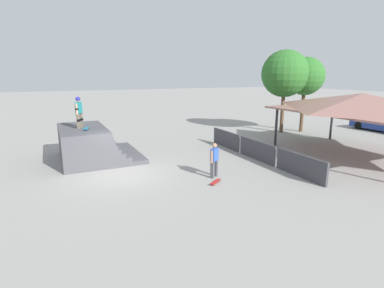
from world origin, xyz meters
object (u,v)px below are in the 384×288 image
skateboard_on_ground (215,182)px  parked_car_blue (380,124)px  bystander_walking (214,158)px  tree_beside_pavilion (285,74)px  skateboard_on_deck (86,128)px  tree_far_back (305,76)px  skater_on_deck (79,110)px

skateboard_on_ground → parked_car_blue: bearing=158.5°
bystander_walking → tree_beside_pavilion: (-7.15, 10.32, 3.74)m
skateboard_on_deck → tree_far_back: (-1.84, 16.89, 2.57)m
skater_on_deck → tree_beside_pavilion: size_ratio=0.26×
parked_car_blue → tree_beside_pavilion: bearing=-112.3°
bystander_walking → skateboard_on_ground: bearing=-149.1°
skateboard_on_deck → tree_far_back: 17.18m
tree_beside_pavilion → parked_car_blue: 9.25m
skater_on_deck → skateboard_on_ground: (6.22, 4.73, -2.68)m
skater_on_deck → parked_car_blue: bearing=113.1°
tree_beside_pavilion → skateboard_on_deck: bearing=-81.5°
bystander_walking → tree_beside_pavilion: bearing=1.7°
skater_on_deck → skateboard_on_deck: (0.60, 0.23, -0.89)m
skateboard_on_ground → tree_far_back: tree_far_back is taller
tree_beside_pavilion → skateboard_on_ground: bearing=-53.5°
skateboard_on_ground → tree_far_back: 15.10m
skateboard_on_deck → parked_car_blue: (0.81, 22.92, -1.24)m
skateboard_on_ground → parked_car_blue: 19.05m
bystander_walking → parked_car_blue: bearing=-20.3°
parked_car_blue → skater_on_deck: bearing=-94.1°
bystander_walking → parked_car_blue: 18.51m
bystander_walking → parked_car_blue: bystander_walking is taller
skateboard_on_deck → tree_far_back: bearing=109.5°
skateboard_on_ground → tree_far_back: bearing=174.9°
parked_car_blue → skateboard_on_deck: bearing=-92.6°
skateboard_on_deck → parked_car_blue: bearing=101.3°
skateboard_on_ground → tree_far_back: (-7.45, 12.38, 4.35)m
bystander_walking → skateboard_on_ground: (0.74, -0.36, -0.82)m
tree_far_back → skater_on_deck: bearing=-85.9°
skateboard_on_deck → tree_far_back: size_ratio=0.14×
skateboard_on_ground → parked_car_blue: parked_car_blue is taller
skateboard_on_deck → bystander_walking: bearing=58.2°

